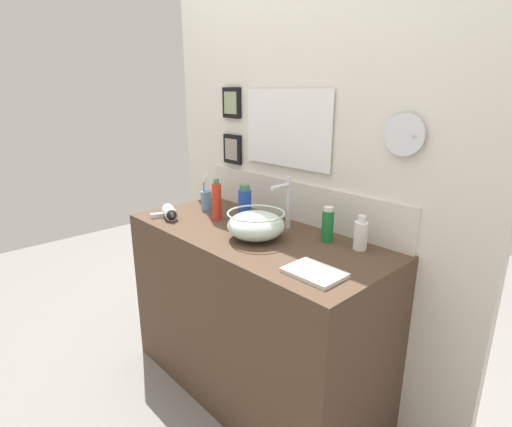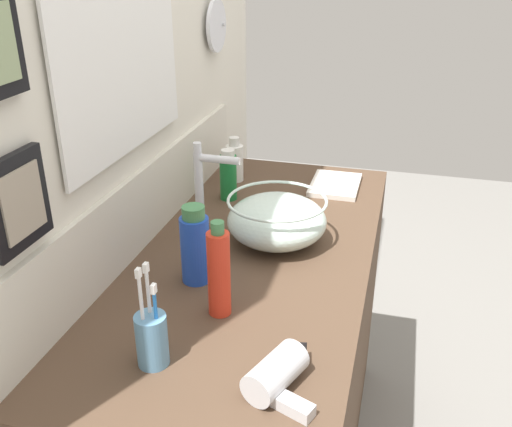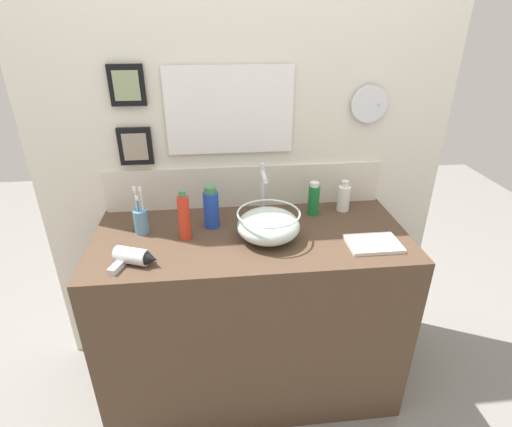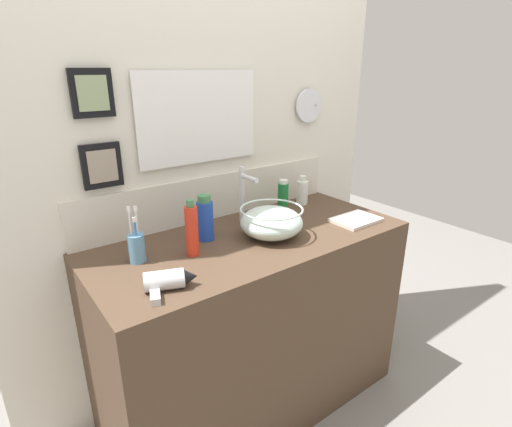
% 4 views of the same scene
% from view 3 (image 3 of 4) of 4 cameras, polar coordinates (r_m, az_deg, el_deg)
% --- Properties ---
extents(ground_plane, '(6.00, 6.00, 0.00)m').
position_cam_3_polar(ground_plane, '(2.27, -0.55, -22.39)').
color(ground_plane, gray).
extents(vanity_counter, '(1.34, 0.60, 0.87)m').
position_cam_3_polar(vanity_counter, '(1.96, -0.60, -14.08)').
color(vanity_counter, '#4C3828').
rests_on(vanity_counter, ground).
extents(back_panel, '(1.94, 0.10, 2.54)m').
position_cam_3_polar(back_panel, '(1.86, -1.78, 12.78)').
color(back_panel, silver).
rests_on(back_panel, ground).
extents(glass_bowl_sink, '(0.26, 0.26, 0.13)m').
position_cam_3_polar(glass_bowl_sink, '(1.65, 1.79, -1.67)').
color(glass_bowl_sink, silver).
rests_on(glass_bowl_sink, vanity_counter).
extents(faucet, '(0.02, 0.13, 0.26)m').
position_cam_3_polar(faucet, '(1.79, 0.96, 3.72)').
color(faucet, silver).
rests_on(faucet, vanity_counter).
extents(hair_drier, '(0.19, 0.14, 0.06)m').
position_cam_3_polar(hair_drier, '(1.57, -17.03, -6.01)').
color(hair_drier, silver).
rests_on(hair_drier, vanity_counter).
extents(toothbrush_cup, '(0.06, 0.06, 0.21)m').
position_cam_3_polar(toothbrush_cup, '(1.77, -16.10, -0.98)').
color(toothbrush_cup, '#598CB2').
rests_on(toothbrush_cup, vanity_counter).
extents(shampoo_bottle, '(0.07, 0.07, 0.19)m').
position_cam_3_polar(shampoo_bottle, '(1.75, -6.42, 0.81)').
color(shampoo_bottle, blue).
rests_on(shampoo_bottle, vanity_counter).
extents(soap_dispenser, '(0.06, 0.06, 0.15)m').
position_cam_3_polar(soap_dispenser, '(1.94, 12.43, 2.28)').
color(soap_dispenser, white).
rests_on(soap_dispenser, vanity_counter).
extents(lotion_bottle, '(0.05, 0.05, 0.22)m').
position_cam_3_polar(lotion_bottle, '(1.67, -10.22, -0.44)').
color(lotion_bottle, red).
rests_on(lotion_bottle, vanity_counter).
extents(spray_bottle, '(0.05, 0.05, 0.16)m').
position_cam_3_polar(spray_bottle, '(1.87, 8.25, 2.07)').
color(spray_bottle, '#197233').
rests_on(spray_bottle, vanity_counter).
extents(hand_towel, '(0.21, 0.15, 0.02)m').
position_cam_3_polar(hand_towel, '(1.70, 16.42, -4.16)').
color(hand_towel, silver).
rests_on(hand_towel, vanity_counter).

